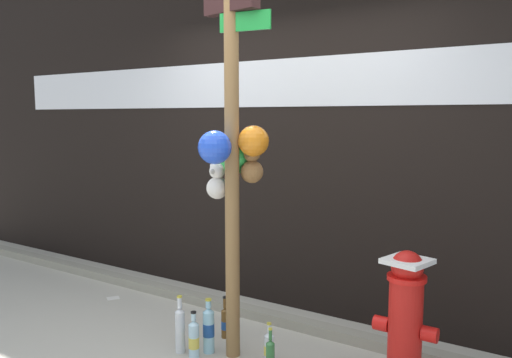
{
  "coord_description": "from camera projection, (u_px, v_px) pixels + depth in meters",
  "views": [
    {
      "loc": [
        2.11,
        -2.33,
        1.65
      ],
      "look_at": [
        0.3,
        0.44,
        1.25
      ],
      "focal_mm": 36.24,
      "sensor_mm": 36.0,
      "label": 1
    }
  ],
  "objects": [
    {
      "name": "bottle_3",
      "position": [
        180.0,
        329.0,
        3.62
      ],
      "size": [
        0.07,
        0.07,
        0.41
      ],
      "color": "silver",
      "rests_on": "ground_plane"
    },
    {
      "name": "bottle_0",
      "position": [
        194.0,
        339.0,
        3.54
      ],
      "size": [
        0.07,
        0.07,
        0.33
      ],
      "color": "#B2DBEA",
      "rests_on": "ground_plane"
    },
    {
      "name": "fire_hydrant",
      "position": [
        405.0,
        316.0,
        3.12
      ],
      "size": [
        0.39,
        0.29,
        0.86
      ],
      "color": "red",
      "rests_on": "ground_plane"
    },
    {
      "name": "bottle_5",
      "position": [
        209.0,
        329.0,
        3.62
      ],
      "size": [
        0.08,
        0.08,
        0.39
      ],
      "color": "#93CCE0",
      "rests_on": "ground_plane"
    },
    {
      "name": "bottle_4",
      "position": [
        270.0,
        356.0,
        3.31
      ],
      "size": [
        0.06,
        0.06,
        0.31
      ],
      "color": "#337038",
      "rests_on": "ground_plane"
    },
    {
      "name": "building_wall",
      "position": [
        298.0,
        116.0,
        4.38
      ],
      "size": [
        10.0,
        0.21,
        3.3
      ],
      "color": "black",
      "rests_on": "ground_plane"
    },
    {
      "name": "memorial_post",
      "position": [
        233.0,
        135.0,
        3.43
      ],
      "size": [
        0.51,
        0.5,
        2.67
      ],
      "color": "olive",
      "rests_on": "ground_plane"
    },
    {
      "name": "bottle_1",
      "position": [
        225.0,
        322.0,
        3.86
      ],
      "size": [
        0.06,
        0.06,
        0.32
      ],
      "color": "brown",
      "rests_on": "ground_plane"
    },
    {
      "name": "curb_strip",
      "position": [
        268.0,
        316.0,
        4.18
      ],
      "size": [
        8.0,
        0.12,
        0.08
      ],
      "primitive_type": "cube",
      "color": "gray",
      "rests_on": "ground_plane"
    },
    {
      "name": "bottle_2",
      "position": [
        269.0,
        347.0,
        3.49
      ],
      "size": [
        0.07,
        0.07,
        0.27
      ],
      "color": "silver",
      "rests_on": "ground_plane"
    },
    {
      "name": "litter_1",
      "position": [
        113.0,
        298.0,
        4.71
      ],
      "size": [
        0.13,
        0.14,
        0.01
      ],
      "primitive_type": "cube",
      "rotation": [
        0.0,
        0.0,
        2.56
      ],
      "color": "silver",
      "rests_on": "ground_plane"
    }
  ]
}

